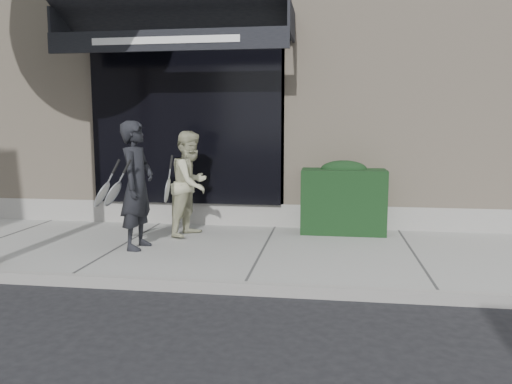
# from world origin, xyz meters

# --- Properties ---
(ground) EXTENTS (80.00, 80.00, 0.00)m
(ground) POSITION_xyz_m (0.00, 0.00, 0.00)
(ground) COLOR black
(ground) RESTS_ON ground
(sidewalk) EXTENTS (20.00, 3.00, 0.12)m
(sidewalk) POSITION_xyz_m (0.00, 0.00, 0.06)
(sidewalk) COLOR gray
(sidewalk) RESTS_ON ground
(curb) EXTENTS (20.00, 0.10, 0.14)m
(curb) POSITION_xyz_m (0.00, -1.55, 0.07)
(curb) COLOR gray
(curb) RESTS_ON ground
(building_facade) EXTENTS (14.30, 8.04, 5.64)m
(building_facade) POSITION_xyz_m (-0.01, 4.96, 2.74)
(building_facade) COLOR #BAA78E
(building_facade) RESTS_ON ground
(hedge) EXTENTS (1.30, 0.70, 1.14)m
(hedge) POSITION_xyz_m (1.10, 1.25, 0.66)
(hedge) COLOR black
(hedge) RESTS_ON sidewalk
(pedestrian_front) EXTENTS (0.67, 0.83, 1.74)m
(pedestrian_front) POSITION_xyz_m (-1.70, -0.22, 0.99)
(pedestrian_front) COLOR black
(pedestrian_front) RESTS_ON sidewalk
(pedestrian_back) EXTENTS (0.79, 0.95, 1.59)m
(pedestrian_back) POSITION_xyz_m (-1.21, 0.69, 0.92)
(pedestrian_back) COLOR #B7B693
(pedestrian_back) RESTS_ON sidewalk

